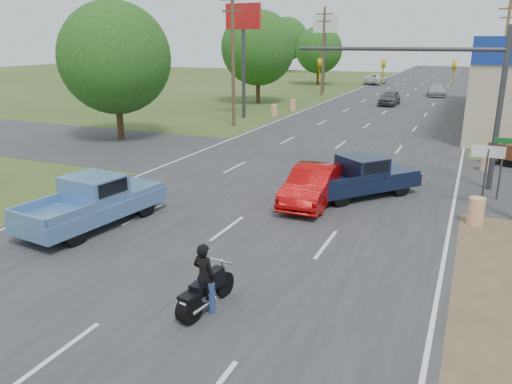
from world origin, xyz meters
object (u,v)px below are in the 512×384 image
at_px(rider, 204,280).
at_px(navy_pickup, 362,176).
at_px(red_convertible, 313,185).
at_px(distant_car_grey, 390,98).
at_px(blue_pickup, 96,200).
at_px(distant_car_white, 376,79).
at_px(motorcycle, 203,294).
at_px(distant_car_silver, 437,90).

xyz_separation_m(rider, navy_pickup, (1.46, 11.02, 0.02)).
distance_m(red_convertible, distant_car_grey, 33.70).
xyz_separation_m(blue_pickup, distant_car_white, (-1.98, 63.58, -0.17)).
bearing_deg(distant_car_grey, distant_car_white, 105.14).
distance_m(rider, navy_pickup, 11.11).
height_order(navy_pickup, distant_car_grey, navy_pickup).
bearing_deg(distant_car_white, rider, 101.83).
relative_size(red_convertible, motorcycle, 2.17).
xyz_separation_m(red_convertible, distant_car_white, (-8.39, 58.16, -0.02)).
bearing_deg(blue_pickup, rider, -22.51).
xyz_separation_m(motorcycle, rider, (0.01, 0.05, 0.36)).
distance_m(red_convertible, distant_car_white, 58.76).
relative_size(rider, blue_pickup, 0.30).
xyz_separation_m(motorcycle, navy_pickup, (1.47, 11.07, 0.38)).
height_order(rider, blue_pickup, blue_pickup).
distance_m(red_convertible, blue_pickup, 8.39).
bearing_deg(distant_car_silver, rider, -98.46).
xyz_separation_m(blue_pickup, distant_car_silver, (7.71, 49.85, -0.23)).
xyz_separation_m(rider, distant_car_silver, (1.19, 53.58, -0.16)).
relative_size(motorcycle, distant_car_silver, 0.45).
bearing_deg(distant_car_grey, red_convertible, -84.53).
xyz_separation_m(red_convertible, distant_car_silver, (1.31, 44.43, -0.08)).
bearing_deg(distant_car_grey, navy_pickup, -81.48).
relative_size(rider, navy_pickup, 0.32).
relative_size(red_convertible, rider, 2.76).
bearing_deg(navy_pickup, distant_car_silver, 129.87).
distance_m(motorcycle, distant_car_silver, 53.65).
relative_size(red_convertible, distant_car_silver, 0.98).
distance_m(rider, blue_pickup, 7.51).
distance_m(navy_pickup, distant_car_grey, 32.00).
relative_size(navy_pickup, distant_car_silver, 1.11).
distance_m(rider, distant_car_white, 67.85).
bearing_deg(rider, motorcycle, 90.00).
height_order(navy_pickup, distant_car_silver, navy_pickup).
xyz_separation_m(red_convertible, rider, (0.11, -9.16, 0.08)).
xyz_separation_m(blue_pickup, navy_pickup, (7.98, 7.28, -0.05)).
distance_m(blue_pickup, distant_car_grey, 39.24).
bearing_deg(navy_pickup, distant_car_grey, 136.63).
distance_m(motorcycle, blue_pickup, 7.55).
bearing_deg(rider, distant_car_grey, -78.92).
bearing_deg(distant_car_white, blue_pickup, 96.42).
height_order(rider, distant_car_white, rider).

